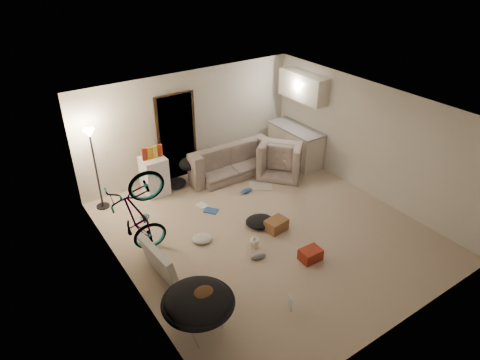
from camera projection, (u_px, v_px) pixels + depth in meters
floor at (266, 231)px, 8.49m from camera, size 5.50×6.00×0.02m
ceiling at (271, 111)px, 7.23m from camera, size 5.50×6.00×0.02m
wall_back at (190, 123)px, 10.02m from camera, size 5.50×0.02×2.50m
wall_front at (405, 267)px, 5.70m from camera, size 5.50×0.02×2.50m
wall_left at (125, 225)px, 6.52m from camera, size 0.02×6.00×2.50m
wall_right at (370, 140)px, 9.21m from camera, size 0.02×6.00×2.50m
doorway at (176, 137)px, 9.91m from camera, size 0.85×0.10×2.04m
door_trim at (177, 137)px, 9.89m from camera, size 0.97×0.04×2.10m
floor_lamp at (93, 152)px, 8.57m from camera, size 0.28×0.28×1.81m
kitchen_counter at (295, 145)px, 10.88m from camera, size 0.60×1.50×0.88m
counter_top at (296, 128)px, 10.65m from camera, size 0.64×1.54×0.04m
kitchen_uppers at (303, 86)px, 10.19m from camera, size 0.38×1.40×0.65m
sofa at (225, 162)px, 10.39m from camera, size 2.09×0.84×0.61m
armchair at (282, 160)px, 10.43m from camera, size 1.32×1.34×0.65m
bicycle at (141, 234)px, 7.61m from camera, size 1.89×1.01×1.05m
book_asset at (292, 312)px, 6.64m from camera, size 0.29×0.26×0.02m
mini_fridge at (154, 176)px, 9.51m from camera, size 0.52×0.52×0.88m
snack_box_0 at (145, 155)px, 9.15m from camera, size 0.11×0.08×0.30m
snack_box_1 at (150, 154)px, 9.21m from camera, size 0.11×0.08×0.30m
snack_box_2 at (155, 152)px, 9.27m from camera, size 0.11×0.08×0.30m
snack_box_3 at (160, 151)px, 9.32m from camera, size 0.11×0.09×0.30m
saucer_chair at (198, 307)px, 6.14m from camera, size 1.07×1.07×0.76m
hoodie at (202, 296)px, 6.04m from camera, size 0.54×0.48×0.22m
sofa_drape at (190, 163)px, 9.81m from camera, size 0.64×0.56×0.28m
tv_box at (159, 262)px, 7.16m from camera, size 0.32×1.00×0.66m
drink_case_a at (276, 225)px, 8.44m from camera, size 0.46×0.35×0.24m
drink_case_b at (310, 255)px, 7.67m from camera, size 0.39×0.30×0.22m
juicer at (254, 243)px, 7.99m from camera, size 0.17×0.17×0.25m
newspaper at (261, 186)px, 9.99m from camera, size 0.66×0.64×0.01m
book_blue at (211, 211)px, 9.06m from camera, size 0.33×0.34×0.03m
book_white at (202, 206)px, 9.24m from camera, size 0.22×0.27×0.02m
shoe_0 at (247, 191)px, 9.69m from camera, size 0.30×0.13×0.11m
shoe_1 at (152, 193)px, 9.63m from camera, size 0.26×0.25×0.10m
shoe_3 at (258, 256)px, 7.71m from camera, size 0.32×0.19×0.11m
clothes_lump_a at (260, 221)px, 8.59m from camera, size 0.71×0.65×0.19m
clothes_lump_b at (176, 183)px, 9.94m from camera, size 0.66×0.62×0.16m
clothes_lump_c at (202, 238)px, 8.16m from camera, size 0.48×0.46×0.12m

